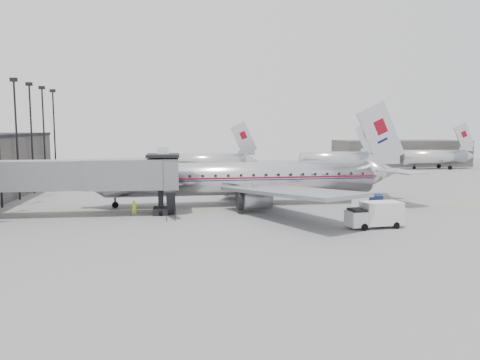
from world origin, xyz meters
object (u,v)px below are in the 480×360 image
at_px(service_van, 375,214).
at_px(baggage_cart_white, 364,204).
at_px(airliner, 248,178).
at_px(ramp_worker, 134,208).
at_px(baggage_cart_navy, 371,203).

distance_m(service_van, baggage_cart_white, 7.98).
distance_m(airliner, ramp_worker, 14.11).
bearing_deg(service_van, baggage_cart_white, 68.56).
distance_m(baggage_cart_navy, baggage_cart_white, 0.83).
bearing_deg(airliner, baggage_cart_navy, -29.22).
bearing_deg(ramp_worker, airliner, 3.84).
height_order(airliner, baggage_cart_white, airliner).
bearing_deg(ramp_worker, baggage_cart_navy, -21.72).
height_order(airliner, baggage_cart_navy, airliner).
bearing_deg(airliner, service_van, -57.67).
xyz_separation_m(baggage_cart_white, ramp_worker, (-24.46, 1.00, -0.12)).
bearing_deg(airliner, ramp_worker, -158.45).
distance_m(airliner, baggage_cart_navy, 14.25).
bearing_deg(baggage_cart_navy, baggage_cart_white, -163.96).
xyz_separation_m(baggage_cart_navy, ramp_worker, (-25.28, 1.00, -0.21)).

